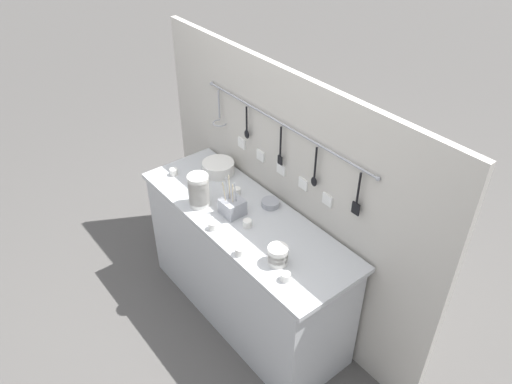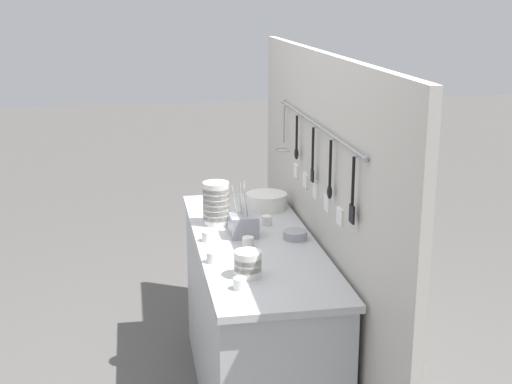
{
  "view_description": "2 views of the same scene",
  "coord_description": "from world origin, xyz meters",
  "views": [
    {
      "loc": [
        1.88,
        -1.41,
        2.74
      ],
      "look_at": [
        0.07,
        0.03,
        1.06
      ],
      "focal_mm": 35.0,
      "sensor_mm": 36.0,
      "label": 1
    },
    {
      "loc": [
        3.07,
        -0.54,
        1.96
      ],
      "look_at": [
        0.05,
        -0.01,
        1.1
      ],
      "focal_mm": 50.0,
      "sensor_mm": 36.0,
      "label": 2
    }
  ],
  "objects": [
    {
      "name": "cup_front_right",
      "position": [
        -0.02,
        -0.22,
        0.88
      ],
      "size": [
        0.05,
        0.05,
        0.05
      ],
      "color": "silver",
      "rests_on": "counter"
    },
    {
      "name": "cup_back_left",
      "position": [
        0.09,
        -0.05,
        0.88
      ],
      "size": [
        0.05,
        0.05,
        0.05
      ],
      "color": "silver",
      "rests_on": "counter"
    },
    {
      "name": "cup_centre",
      "position": [
        -0.2,
        0.09,
        0.88
      ],
      "size": [
        0.05,
        0.05,
        0.05
      ],
      "color": "silver",
      "rests_on": "counter"
    },
    {
      "name": "back_wall",
      "position": [
        -0.0,
        0.31,
        0.86
      ],
      "size": [
        2.38,
        0.11,
        1.71
      ],
      "color": "#BCB7AD",
      "rests_on": "ground"
    },
    {
      "name": "plate_stack",
      "position": [
        -0.48,
        0.15,
        0.9
      ],
      "size": [
        0.22,
        0.22,
        0.08
      ],
      "color": "silver",
      "rests_on": "counter"
    },
    {
      "name": "counter",
      "position": [
        0.0,
        0.0,
        0.43
      ],
      "size": [
        1.58,
        0.55,
        0.86
      ],
      "color": "#B7BABC",
      "rests_on": "ground"
    },
    {
      "name": "steel_mixing_bowl",
      "position": [
        0.02,
        0.18,
        0.88
      ],
      "size": [
        0.11,
        0.11,
        0.04
      ],
      "color": "#93969E",
      "rests_on": "counter"
    },
    {
      "name": "cup_beside_plates",
      "position": [
        0.25,
        -0.23,
        0.88
      ],
      "size": [
        0.05,
        0.05,
        0.05
      ],
      "color": "silver",
      "rests_on": "counter"
    },
    {
      "name": "cup_mid_row",
      "position": [
        -0.64,
        -0.11,
        0.88
      ],
      "size": [
        0.05,
        0.05,
        0.05
      ],
      "color": "silver",
      "rests_on": "counter"
    },
    {
      "name": "cup_by_caddy",
      "position": [
        0.56,
        -0.16,
        0.88
      ],
      "size": [
        0.05,
        0.05,
        0.05
      ],
      "color": "silver",
      "rests_on": "counter"
    },
    {
      "name": "cutlery_caddy",
      "position": [
        -0.06,
        -0.04,
        0.91
      ],
      "size": [
        0.13,
        0.13,
        0.25
      ],
      "color": "#93969E",
      "rests_on": "counter"
    },
    {
      "name": "bowl_stack_back_corner",
      "position": [
        -0.26,
        -0.15,
        0.96
      ],
      "size": [
        0.13,
        0.13,
        0.21
      ],
      "color": "silver",
      "rests_on": "counter"
    },
    {
      "name": "bowl_stack_wide_centre",
      "position": [
        0.43,
        -0.11,
        0.91
      ],
      "size": [
        0.11,
        0.11,
        0.11
      ],
      "color": "silver",
      "rests_on": "counter"
    }
  ]
}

